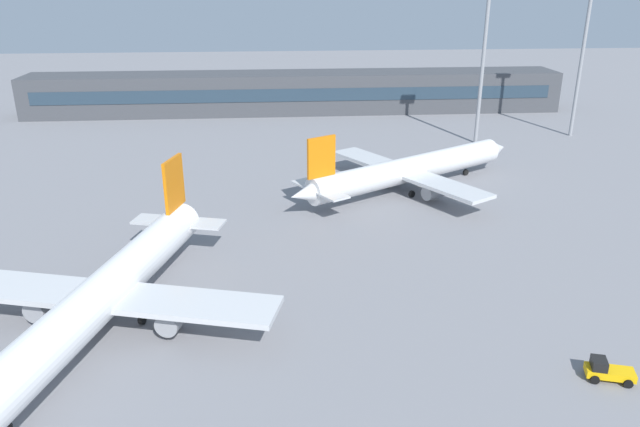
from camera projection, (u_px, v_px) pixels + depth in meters
name	position (u px, v px, depth m)	size (l,w,h in m)	color
ground_plane	(324.00, 236.00, 73.55)	(400.00, 400.00, 0.00)	gray
terminal_building	(296.00, 92.00, 140.48)	(121.77, 12.13, 9.00)	#3F4247
airplane_near	(97.00, 301.00, 52.08)	(31.45, 44.28, 11.14)	white
airplane_mid	(412.00, 169.00, 88.64)	(37.66, 27.46, 10.43)	silver
baggage_tug_yellow	(607.00, 370.00, 47.11)	(3.88, 2.63, 1.75)	#F2B20C
floodlight_tower_west	(584.00, 46.00, 114.25)	(3.20, 0.80, 30.46)	gray
floodlight_tower_east	(484.00, 54.00, 109.30)	(3.20, 0.80, 28.74)	gray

